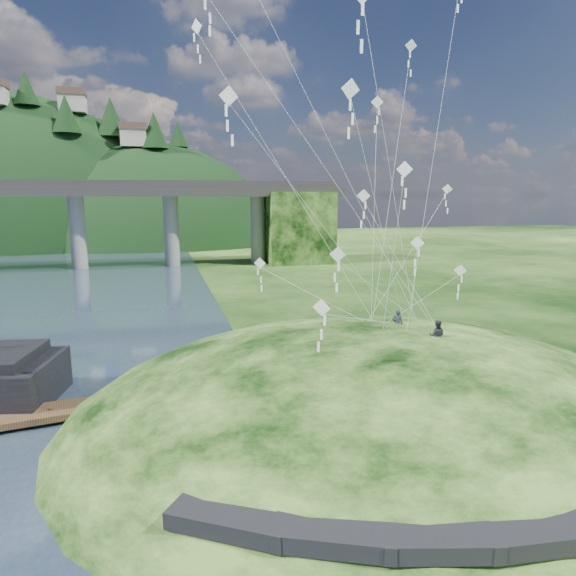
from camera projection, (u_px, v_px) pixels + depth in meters
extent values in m
plane|color=black|center=(239.00, 453.00, 25.12)|extent=(320.00, 320.00, 0.00)
ellipsoid|color=black|center=(373.00, 444.00, 29.23)|extent=(36.00, 32.00, 13.00)
cube|color=black|center=(230.00, 519.00, 16.76)|extent=(4.32, 3.62, 0.71)
cube|color=black|center=(334.00, 534.00, 15.91)|extent=(4.10, 2.97, 0.61)
cube|color=black|center=(438.00, 539.00, 15.68)|extent=(3.85, 2.37, 0.62)
cube|color=black|center=(531.00, 534.00, 15.99)|extent=(3.62, 1.83, 0.66)
cylinder|color=gray|center=(78.00, 231.00, 86.71)|extent=(2.60, 2.60, 13.00)
cylinder|color=gray|center=(171.00, 229.00, 90.47)|extent=(2.60, 2.60, 13.00)
cylinder|color=gray|center=(258.00, 228.00, 94.22)|extent=(2.60, 2.60, 13.00)
cube|color=black|center=(297.00, 227.00, 96.04)|extent=(12.00, 11.00, 13.00)
ellipsoid|color=black|center=(18.00, 265.00, 136.66)|extent=(96.00, 68.00, 88.00)
ellipsoid|color=black|center=(154.00, 280.00, 138.22)|extent=(76.00, 56.00, 72.00)
cone|color=black|center=(25.00, 88.00, 117.81)|extent=(5.83, 5.83, 7.67)
cone|color=black|center=(66.00, 114.00, 116.34)|extent=(6.47, 6.47, 8.51)
cone|color=black|center=(111.00, 117.00, 125.04)|extent=(7.13, 7.13, 9.38)
cone|color=black|center=(154.00, 130.00, 123.36)|extent=(6.56, 6.56, 8.63)
cone|color=black|center=(178.00, 134.00, 130.16)|extent=(4.88, 4.88, 6.42)
cube|color=beige|center=(73.00, 104.00, 124.30)|extent=(6.00, 5.00, 4.00)
cube|color=brown|center=(72.00, 92.00, 123.82)|extent=(6.40, 5.40, 1.60)
cube|color=beige|center=(134.00, 138.00, 123.46)|extent=(6.00, 5.00, 4.00)
cube|color=brown|center=(133.00, 127.00, 122.97)|extent=(6.40, 5.40, 1.60)
cube|color=#3E2A19|center=(52.00, 412.00, 28.75)|extent=(14.88, 4.82, 0.37)
cylinder|color=#3E2A19|center=(52.00, 416.00, 28.80)|extent=(0.31, 0.31, 1.05)
cylinder|color=#3E2A19|center=(111.00, 407.00, 30.07)|extent=(0.31, 0.31, 1.05)
cylinder|color=#3E2A19|center=(165.00, 398.00, 31.34)|extent=(0.31, 0.31, 1.05)
imported|color=#292D37|center=(398.00, 310.00, 30.32)|extent=(0.76, 0.65, 1.76)
imported|color=#292D37|center=(438.00, 320.00, 27.84)|extent=(1.08, 1.03, 1.76)
cube|color=white|center=(229.00, 96.00, 21.87)|extent=(0.85, 0.18, 0.85)
cube|color=white|center=(229.00, 111.00, 21.98)|extent=(0.11, 0.05, 0.49)
cube|color=white|center=(229.00, 125.00, 22.09)|extent=(0.11, 0.05, 0.49)
cube|color=white|center=(229.00, 140.00, 22.20)|extent=(0.11, 0.05, 0.49)
cube|color=white|center=(417.00, 243.00, 32.56)|extent=(0.73, 0.58, 0.87)
cube|color=white|center=(417.00, 253.00, 32.67)|extent=(0.11, 0.06, 0.51)
cube|color=white|center=(416.00, 262.00, 32.78)|extent=(0.11, 0.06, 0.51)
cube|color=white|center=(416.00, 272.00, 32.89)|extent=(0.11, 0.06, 0.51)
cube|color=white|center=(377.00, 102.00, 34.90)|extent=(0.80, 0.35, 0.84)
cube|color=white|center=(377.00, 111.00, 35.01)|extent=(0.11, 0.04, 0.49)
cube|color=white|center=(377.00, 120.00, 35.11)|extent=(0.11, 0.04, 0.49)
cube|color=white|center=(376.00, 129.00, 35.22)|extent=(0.11, 0.04, 0.49)
cube|color=white|center=(321.00, 308.00, 22.29)|extent=(0.66, 0.54, 0.80)
cube|color=white|center=(321.00, 321.00, 22.39)|extent=(0.10, 0.06, 0.47)
cube|color=white|center=(321.00, 333.00, 22.49)|extent=(0.10, 0.06, 0.47)
cube|color=white|center=(321.00, 346.00, 22.60)|extent=(0.10, 0.06, 0.47)
cube|color=white|center=(447.00, 189.00, 35.99)|extent=(0.69, 0.28, 0.71)
cube|color=white|center=(447.00, 196.00, 36.08)|extent=(0.09, 0.03, 0.41)
cube|color=white|center=(447.00, 204.00, 36.17)|extent=(0.09, 0.03, 0.41)
cube|color=white|center=(446.00, 211.00, 36.26)|extent=(0.09, 0.03, 0.41)
cube|color=white|center=(460.00, 270.00, 37.32)|extent=(0.77, 0.53, 0.86)
cube|color=white|center=(460.00, 279.00, 37.44)|extent=(0.12, 0.05, 0.52)
cube|color=white|center=(459.00, 288.00, 37.55)|extent=(0.12, 0.05, 0.52)
cube|color=white|center=(459.00, 296.00, 37.66)|extent=(0.12, 0.05, 0.52)
cube|color=white|center=(338.00, 255.00, 25.58)|extent=(0.74, 0.39, 0.78)
cube|color=white|center=(337.00, 266.00, 25.68)|extent=(0.11, 0.04, 0.46)
cube|color=white|center=(337.00, 277.00, 25.78)|extent=(0.11, 0.04, 0.46)
cube|color=white|center=(337.00, 288.00, 25.88)|extent=(0.11, 0.04, 0.46)
cube|color=white|center=(350.00, 89.00, 22.40)|extent=(0.88, 0.24, 0.87)
cube|color=white|center=(350.00, 104.00, 22.51)|extent=(0.11, 0.06, 0.51)
cube|color=white|center=(350.00, 119.00, 22.63)|extent=(0.11, 0.06, 0.51)
cube|color=white|center=(349.00, 134.00, 22.74)|extent=(0.11, 0.06, 0.51)
cube|color=white|center=(459.00, 10.00, 24.68)|extent=(0.09, 0.03, 0.38)
cube|color=white|center=(207.00, 3.00, 24.61)|extent=(0.11, 0.04, 0.50)
cube|color=white|center=(208.00, 17.00, 24.72)|extent=(0.11, 0.04, 0.50)
cube|color=white|center=(208.00, 31.00, 24.83)|extent=(0.11, 0.04, 0.50)
cube|color=white|center=(411.00, 46.00, 33.50)|extent=(0.77, 0.27, 0.76)
cube|color=white|center=(411.00, 55.00, 33.60)|extent=(0.10, 0.03, 0.45)
cube|color=white|center=(410.00, 64.00, 33.70)|extent=(0.10, 0.03, 0.45)
cube|color=white|center=(410.00, 72.00, 33.80)|extent=(0.10, 0.03, 0.45)
cube|color=white|center=(362.00, 10.00, 18.28)|extent=(0.11, 0.03, 0.48)
cube|color=white|center=(362.00, 28.00, 18.38)|extent=(0.11, 0.03, 0.48)
cube|color=white|center=(361.00, 45.00, 18.49)|extent=(0.11, 0.03, 0.48)
cube|color=white|center=(197.00, 27.00, 27.33)|extent=(0.52, 0.60, 0.75)
cube|color=white|center=(197.00, 37.00, 27.43)|extent=(0.09, 0.08, 0.44)
cube|color=white|center=(197.00, 48.00, 27.52)|extent=(0.09, 0.08, 0.44)
cube|color=white|center=(198.00, 59.00, 27.62)|extent=(0.09, 0.08, 0.44)
cube|color=white|center=(405.00, 169.00, 25.38)|extent=(0.67, 0.52, 0.81)
cube|color=white|center=(404.00, 181.00, 25.48)|extent=(0.10, 0.06, 0.47)
cube|color=white|center=(404.00, 193.00, 25.58)|extent=(0.10, 0.06, 0.47)
cube|color=white|center=(403.00, 205.00, 25.69)|extent=(0.10, 0.06, 0.47)
cube|color=white|center=(364.00, 196.00, 33.63)|extent=(0.83, 0.36, 0.87)
cube|color=white|center=(363.00, 205.00, 33.74)|extent=(0.11, 0.04, 0.51)
cube|color=white|center=(363.00, 215.00, 33.85)|extent=(0.11, 0.04, 0.51)
cube|color=white|center=(363.00, 224.00, 33.96)|extent=(0.11, 0.04, 0.51)
cube|color=white|center=(260.00, 263.00, 34.27)|extent=(0.72, 0.44, 0.80)
cube|color=white|center=(260.00, 272.00, 34.38)|extent=(0.10, 0.05, 0.47)
cube|color=white|center=(260.00, 280.00, 34.48)|extent=(0.10, 0.05, 0.47)
cube|color=white|center=(260.00, 288.00, 34.58)|extent=(0.10, 0.05, 0.47)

